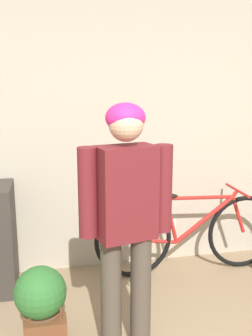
# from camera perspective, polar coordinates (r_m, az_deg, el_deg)

# --- Properties ---
(wall_back) EXTENTS (8.00, 0.07, 2.60)m
(wall_back) POSITION_cam_1_polar(r_m,az_deg,el_deg) (3.68, -1.26, 5.20)
(wall_back) COLOR #B7AD99
(wall_back) RESTS_ON ground_plane
(person) EXTENTS (0.60, 0.29, 1.64)m
(person) POSITION_cam_1_polar(r_m,az_deg,el_deg) (2.47, -0.01, -5.95)
(person) COLOR #4C4238
(person) RESTS_ON ground_plane
(bicycle) EXTENTS (1.79, 0.46, 0.79)m
(bicycle) POSITION_cam_1_polar(r_m,az_deg,el_deg) (3.75, 9.22, -9.33)
(bicycle) COLOR black
(bicycle) RESTS_ON ground_plane
(handbag) EXTENTS (0.28, 0.15, 0.38)m
(handbag) POSITION_cam_1_polar(r_m,az_deg,el_deg) (2.89, -11.54, -22.35)
(handbag) COLOR brown
(handbag) RESTS_ON ground_plane
(potted_plant) EXTENTS (0.35, 0.35, 0.55)m
(potted_plant) POSITION_cam_1_polar(r_m,az_deg,el_deg) (2.87, -12.27, -18.29)
(potted_plant) COLOR brown
(potted_plant) RESTS_ON ground_plane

